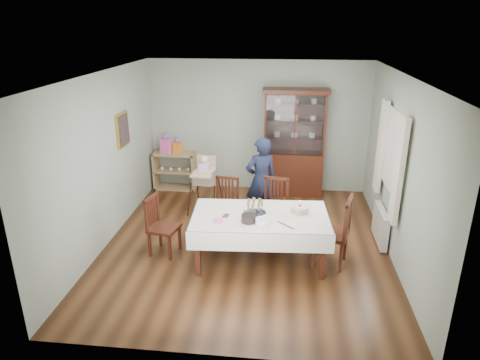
# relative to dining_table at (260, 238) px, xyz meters

# --- Properties ---
(floor) EXTENTS (5.00, 5.00, 0.00)m
(floor) POSITION_rel_dining_table_xyz_m (-0.25, 0.49, -0.38)
(floor) COLOR #593319
(floor) RESTS_ON ground
(room_shell) EXTENTS (5.00, 5.00, 5.00)m
(room_shell) POSITION_rel_dining_table_xyz_m (-0.25, 1.02, 1.32)
(room_shell) COLOR #9EAA99
(room_shell) RESTS_ON floor
(dining_table) EXTENTS (2.07, 1.27, 0.76)m
(dining_table) POSITION_rel_dining_table_xyz_m (0.00, 0.00, 0.00)
(dining_table) COLOR #471D11
(dining_table) RESTS_ON floor
(china_cabinet) EXTENTS (1.30, 0.48, 2.18)m
(china_cabinet) POSITION_rel_dining_table_xyz_m (0.50, 2.75, 0.74)
(china_cabinet) COLOR #471D11
(china_cabinet) RESTS_ON floor
(sideboard) EXTENTS (0.90, 0.38, 0.80)m
(sideboard) POSITION_rel_dining_table_xyz_m (-2.00, 2.77, 0.02)
(sideboard) COLOR tan
(sideboard) RESTS_ON floor
(picture_frame) EXTENTS (0.04, 0.48, 0.58)m
(picture_frame) POSITION_rel_dining_table_xyz_m (-2.47, 1.29, 1.27)
(picture_frame) COLOR gold
(picture_frame) RESTS_ON room_shell
(window) EXTENTS (0.04, 1.02, 1.22)m
(window) POSITION_rel_dining_table_xyz_m (1.97, 0.79, 1.17)
(window) COLOR white
(window) RESTS_ON room_shell
(curtain_left) EXTENTS (0.07, 0.30, 1.55)m
(curtain_left) POSITION_rel_dining_table_xyz_m (1.91, 0.17, 1.07)
(curtain_left) COLOR silver
(curtain_left) RESTS_ON room_shell
(curtain_right) EXTENTS (0.07, 0.30, 1.55)m
(curtain_right) POSITION_rel_dining_table_xyz_m (1.91, 1.41, 1.07)
(curtain_right) COLOR silver
(curtain_right) RESTS_ON room_shell
(radiator) EXTENTS (0.10, 0.80, 0.55)m
(radiator) POSITION_rel_dining_table_xyz_m (1.91, 0.79, -0.08)
(radiator) COLOR white
(radiator) RESTS_ON floor
(chair_far_left) EXTENTS (0.48, 0.48, 0.94)m
(chair_far_left) POSITION_rel_dining_table_xyz_m (-0.66, 0.90, -0.11)
(chair_far_left) COLOR #471D11
(chair_far_left) RESTS_ON floor
(chair_far_right) EXTENTS (0.51, 0.51, 0.97)m
(chair_far_right) POSITION_rel_dining_table_xyz_m (0.17, 0.87, -0.10)
(chair_far_right) COLOR #471D11
(chair_far_right) RESTS_ON floor
(chair_end_left) EXTENTS (0.49, 0.49, 0.93)m
(chair_end_left) POSITION_rel_dining_table_xyz_m (-1.50, 0.07, -0.11)
(chair_end_left) COLOR #471D11
(chair_end_left) RESTS_ON floor
(chair_end_right) EXTENTS (0.60, 0.60, 1.08)m
(chair_end_right) POSITION_rel_dining_table_xyz_m (1.06, 0.04, -0.06)
(chair_end_right) COLOR #471D11
(chair_end_right) RESTS_ON floor
(woman) EXTENTS (0.67, 0.57, 1.56)m
(woman) POSITION_rel_dining_table_xyz_m (-0.08, 1.39, 0.39)
(woman) COLOR black
(woman) RESTS_ON floor
(high_chair) EXTENTS (0.55, 0.55, 1.10)m
(high_chair) POSITION_rel_dining_table_xyz_m (-1.13, 1.66, 0.05)
(high_chair) COLOR black
(high_chair) RESTS_ON floor
(champagne_tray) EXTENTS (0.34, 0.34, 0.20)m
(champagne_tray) POSITION_rel_dining_table_xyz_m (-0.08, 0.05, 0.44)
(champagne_tray) COLOR silver
(champagne_tray) RESTS_ON dining_table
(birthday_cake) EXTENTS (0.30, 0.30, 0.20)m
(birthday_cake) POSITION_rel_dining_table_xyz_m (0.57, 0.12, 0.43)
(birthday_cake) COLOR white
(birthday_cake) RESTS_ON dining_table
(plate_stack_dark) EXTENTS (0.22, 0.22, 0.10)m
(plate_stack_dark) POSITION_rel_dining_table_xyz_m (-0.15, -0.24, 0.43)
(plate_stack_dark) COLOR black
(plate_stack_dark) RESTS_ON dining_table
(plate_stack_white) EXTENTS (0.25, 0.25, 0.09)m
(plate_stack_white) POSITION_rel_dining_table_xyz_m (0.05, -0.30, 0.42)
(plate_stack_white) COLOR white
(plate_stack_white) RESTS_ON dining_table
(napkin_stack) EXTENTS (0.16, 0.16, 0.02)m
(napkin_stack) POSITION_rel_dining_table_xyz_m (-0.58, -0.27, 0.38)
(napkin_stack) COLOR #FD5DB6
(napkin_stack) RESTS_ON dining_table
(cutlery) EXTENTS (0.13, 0.16, 0.01)m
(cutlery) POSITION_rel_dining_table_xyz_m (-0.53, -0.09, 0.38)
(cutlery) COLOR silver
(cutlery) RESTS_ON dining_table
(cake_knife) EXTENTS (0.25, 0.23, 0.01)m
(cake_knife) POSITION_rel_dining_table_xyz_m (0.38, -0.31, 0.38)
(cake_knife) COLOR silver
(cake_knife) RESTS_ON dining_table
(gift_bag_pink) EXTENTS (0.26, 0.20, 0.42)m
(gift_bag_pink) POSITION_rel_dining_table_xyz_m (-2.15, 2.75, 0.60)
(gift_bag_pink) COLOR #FD5DB6
(gift_bag_pink) RESTS_ON sideboard
(gift_bag_orange) EXTENTS (0.20, 0.16, 0.33)m
(gift_bag_orange) POSITION_rel_dining_table_xyz_m (-1.91, 2.75, 0.56)
(gift_bag_orange) COLOR orange
(gift_bag_orange) RESTS_ON sideboard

